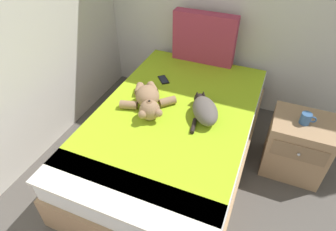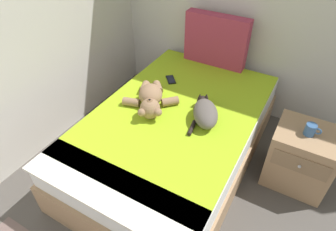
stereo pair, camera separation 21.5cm
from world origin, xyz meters
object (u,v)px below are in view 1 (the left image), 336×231
at_px(patterned_cushion, 204,38).
at_px(teddy_bear, 148,100).
at_px(nightstand, 296,145).
at_px(mug, 306,118).
at_px(bed, 174,137).
at_px(cat, 204,110).
at_px(cell_phone, 163,80).

distance_m(patterned_cushion, teddy_bear, 0.99).
xyz_separation_m(nightstand, mug, (-0.01, -0.02, 0.32)).
xyz_separation_m(patterned_cushion, nightstand, (1.06, -0.64, -0.53)).
xyz_separation_m(bed, patterned_cushion, (-0.05, 0.94, 0.53)).
height_order(patterned_cushion, teddy_bear, patterned_cushion).
bearing_deg(cat, mug, 16.85).
bearing_deg(patterned_cushion, bed, -87.16).
xyz_separation_m(patterned_cushion, cat, (0.29, -0.89, -0.18)).
bearing_deg(bed, cat, 11.14).
distance_m(cat, mug, 0.80).
distance_m(bed, nightstand, 1.06).
distance_m(cell_phone, mug, 1.29).
xyz_separation_m(patterned_cushion, cell_phone, (-0.23, -0.51, -0.25)).
height_order(patterned_cushion, nightstand, patterned_cushion).
height_order(cell_phone, nightstand, cell_phone).
bearing_deg(patterned_cushion, mug, -32.13).
xyz_separation_m(bed, cell_phone, (-0.28, 0.43, 0.28)).
bearing_deg(mug, nightstand, 61.28).
relative_size(bed, nightstand, 3.81).
height_order(bed, nightstand, bed).
height_order(teddy_bear, cell_phone, teddy_bear).
xyz_separation_m(cat, teddy_bear, (-0.47, -0.07, 0.01)).
distance_m(bed, patterned_cushion, 1.08).
height_order(cat, teddy_bear, teddy_bear).
relative_size(cat, cell_phone, 2.77).
height_order(bed, patterned_cushion, patterned_cushion).
height_order(teddy_bear, mug, teddy_bear).
relative_size(bed, cat, 4.66).
bearing_deg(bed, mug, 15.50).
bearing_deg(cell_phone, mug, -6.65).
height_order(bed, cell_phone, cell_phone).
relative_size(bed, patterned_cushion, 3.20).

